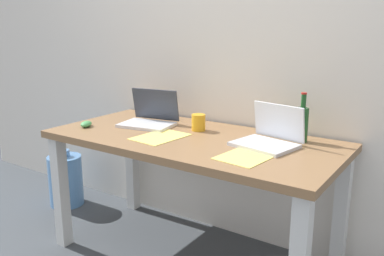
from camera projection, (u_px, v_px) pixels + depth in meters
back_wall at (233, 30)px, 2.46m from camera, size 5.20×0.08×2.60m
desk at (192, 154)px, 2.27m from camera, size 1.61×0.76×0.73m
laptop_left at (150, 118)px, 2.50m from camera, size 0.34×0.29×0.21m
laptop_right at (269, 138)px, 2.08m from camera, size 0.34×0.30×0.20m
beer_bottle at (302, 123)px, 2.13m from camera, size 0.06×0.06×0.26m
computer_mouse at (86, 124)px, 2.47m from camera, size 0.10×0.12×0.03m
coffee_mug at (198, 122)px, 2.37m from camera, size 0.08×0.08×0.09m
paper_yellow_folder at (160, 137)px, 2.24m from camera, size 0.24×0.31×0.00m
paper_sheet_front_right at (248, 156)px, 1.92m from camera, size 0.24×0.32×0.00m
water_cooler_jug at (66, 180)px, 3.10m from camera, size 0.25×0.25×0.43m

